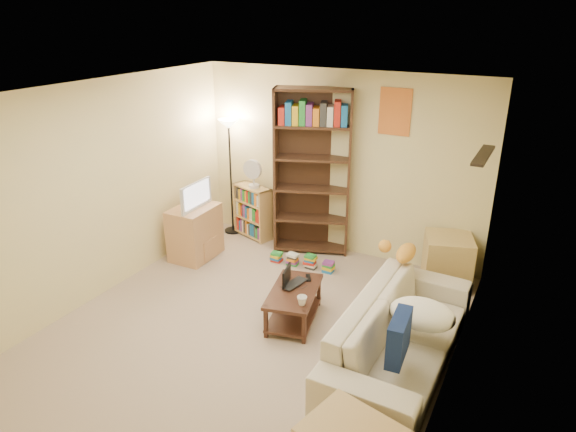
% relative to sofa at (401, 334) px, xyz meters
% --- Properties ---
extents(room, '(4.50, 4.54, 2.52)m').
position_rel_sofa_xyz_m(room, '(-1.55, -0.14, 1.29)').
color(room, tan).
rests_on(room, ground).
extents(sofa, '(2.31, 0.97, 0.67)m').
position_rel_sofa_xyz_m(sofa, '(0.00, 0.00, 0.00)').
color(sofa, beige).
rests_on(sofa, ground).
extents(navy_pillow, '(0.17, 0.45, 0.39)m').
position_rel_sofa_xyz_m(navy_pillow, '(0.10, -0.49, 0.30)').
color(navy_pillow, '#12214F').
rests_on(navy_pillow, sofa).
extents(cream_blanket, '(0.61, 0.44, 0.26)m').
position_rel_sofa_xyz_m(cream_blanket, '(0.17, 0.05, 0.24)').
color(cream_blanket, white).
rests_on(cream_blanket, sofa).
extents(tabby_cat, '(0.52, 0.19, 0.18)m').
position_rel_sofa_xyz_m(tabby_cat, '(-0.28, 0.88, 0.42)').
color(tabby_cat, orange).
rests_on(tabby_cat, sofa).
extents(coffee_table, '(0.66, 0.95, 0.38)m').
position_rel_sofa_xyz_m(coffee_table, '(-1.24, 0.17, -0.09)').
color(coffee_table, '#3F2018').
rests_on(coffee_table, ground).
extents(laptop, '(0.41, 0.34, 0.03)m').
position_rel_sofa_xyz_m(laptop, '(-1.23, 0.26, 0.06)').
color(laptop, black).
rests_on(laptop, coffee_table).
extents(laptop_screen, '(0.08, 0.28, 0.19)m').
position_rel_sofa_xyz_m(laptop_screen, '(-1.36, 0.23, 0.17)').
color(laptop_screen, white).
rests_on(laptop_screen, laptop).
extents(mug, '(0.18, 0.18, 0.10)m').
position_rel_sofa_xyz_m(mug, '(-1.03, -0.05, 0.10)').
color(mug, white).
rests_on(mug, coffee_table).
extents(tv_remote, '(0.12, 0.16, 0.02)m').
position_rel_sofa_xyz_m(tv_remote, '(-1.21, 0.47, 0.06)').
color(tv_remote, black).
rests_on(tv_remote, coffee_table).
extents(tv_stand, '(0.50, 0.69, 0.72)m').
position_rel_sofa_xyz_m(tv_stand, '(-3.16, 0.95, 0.03)').
color(tv_stand, tan).
rests_on(tv_stand, ground).
extents(television, '(0.64, 0.11, 0.37)m').
position_rel_sofa_xyz_m(television, '(-3.16, 0.95, 0.57)').
color(television, black).
rests_on(television, tv_stand).
extents(tall_bookshelf, '(1.08, 0.67, 2.27)m').
position_rel_sofa_xyz_m(tall_bookshelf, '(-1.84, 1.88, 0.87)').
color(tall_bookshelf, '#482D1B').
rests_on(tall_bookshelf, ground).
extents(short_bookshelf, '(0.66, 0.43, 0.79)m').
position_rel_sofa_xyz_m(short_bookshelf, '(-2.81, 1.90, 0.06)').
color(short_bookshelf, '#D7B769').
rests_on(short_bookshelf, ground).
extents(desk_fan, '(0.28, 0.16, 0.42)m').
position_rel_sofa_xyz_m(desk_fan, '(-2.77, 1.86, 0.69)').
color(desk_fan, silver).
rests_on(desk_fan, short_bookshelf).
extents(floor_lamp, '(0.29, 0.29, 1.74)m').
position_rel_sofa_xyz_m(floor_lamp, '(-3.18, 1.90, 1.05)').
color(floor_lamp, black).
rests_on(floor_lamp, ground).
extents(side_table, '(0.70, 0.70, 0.63)m').
position_rel_sofa_xyz_m(side_table, '(0.06, 1.79, -0.02)').
color(side_table, tan).
rests_on(side_table, ground).
extents(book_stacks, '(0.89, 0.18, 0.19)m').
position_rel_sofa_xyz_m(book_stacks, '(-1.71, 1.35, -0.25)').
color(book_stacks, red).
rests_on(book_stacks, ground).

